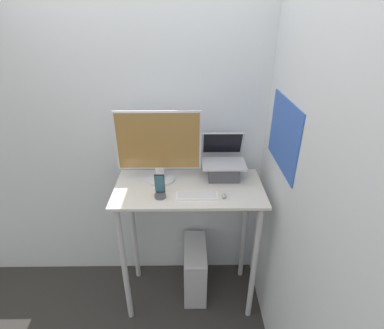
{
  "coord_description": "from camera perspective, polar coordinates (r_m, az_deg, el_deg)",
  "views": [
    {
      "loc": [
        -0.0,
        -1.55,
        2.22
      ],
      "look_at": [
        0.02,
        0.26,
        1.28
      ],
      "focal_mm": 28.0,
      "sensor_mm": 36.0,
      "label": 1
    }
  ],
  "objects": [
    {
      "name": "laptop",
      "position": [
        2.21,
        5.98,
        -0.31
      ],
      "size": [
        0.32,
        0.28,
        0.32
      ],
      "color": "#4C4C51",
      "rests_on": "desk"
    },
    {
      "name": "ground_plane",
      "position": [
        2.71,
        -0.43,
        -27.54
      ],
      "size": [
        12.0,
        12.0,
        0.0
      ],
      "primitive_type": "plane",
      "color": "#2D2B28"
    },
    {
      "name": "monitor",
      "position": [
        2.11,
        -6.35,
        3.09
      ],
      "size": [
        0.6,
        0.21,
        0.53
      ],
      "color": "silver",
      "rests_on": "desk"
    },
    {
      "name": "wall_side_right",
      "position": [
        1.9,
        18.25,
        -2.86
      ],
      "size": [
        0.06,
        6.0,
        2.6
      ],
      "color": "silver",
      "rests_on": "ground_plane"
    },
    {
      "name": "cell_phone",
      "position": [
        2.01,
        -6.09,
        -4.95
      ],
      "size": [
        0.08,
        0.08,
        0.17
      ],
      "color": "#4C4C51",
      "rests_on": "desk"
    },
    {
      "name": "wall_back",
      "position": [
        2.34,
        -0.62,
        4.42
      ],
      "size": [
        6.0,
        0.05,
        2.6
      ],
      "color": "silver",
      "rests_on": "ground_plane"
    },
    {
      "name": "keyboard",
      "position": [
        2.02,
        0.95,
        -5.95
      ],
      "size": [
        0.28,
        0.1,
        0.02
      ],
      "color": "white",
      "rests_on": "desk"
    },
    {
      "name": "desk",
      "position": [
        2.27,
        -0.54,
        -9.47
      ],
      "size": [
        1.06,
        0.52,
        1.1
      ],
      "color": "beige",
      "rests_on": "ground_plane"
    },
    {
      "name": "mouse",
      "position": [
        2.03,
        6.09,
        -5.93
      ],
      "size": [
        0.03,
        0.05,
        0.02
      ],
      "color": "#99999E",
      "rests_on": "desk"
    },
    {
      "name": "computer_tower",
      "position": [
        2.72,
        0.59,
        -19.24
      ],
      "size": [
        0.18,
        0.43,
        0.47
      ],
      "color": "silver",
      "rests_on": "ground_plane"
    }
  ]
}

